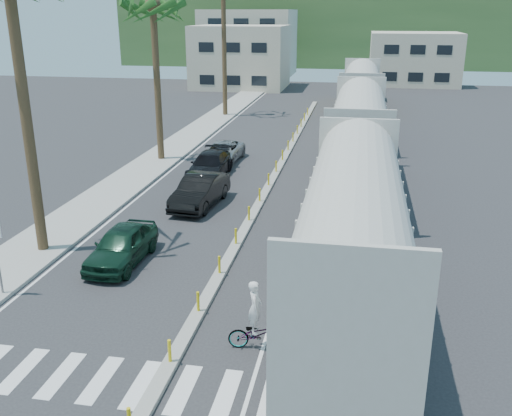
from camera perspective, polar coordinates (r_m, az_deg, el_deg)
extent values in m
plane|color=#28282B|center=(18.15, -7.53, -13.59)|extent=(140.00, 140.00, 0.00)
cube|color=gray|center=(42.82, -8.37, 5.82)|extent=(3.00, 90.00, 0.15)
cube|color=black|center=(43.58, 9.18, 5.95)|extent=(0.12, 100.00, 0.06)
cube|color=black|center=(43.58, 11.08, 5.84)|extent=(0.12, 100.00, 0.06)
cube|color=gray|center=(36.15, 2.02, 3.55)|extent=(0.45, 60.00, 0.15)
cylinder|color=yellow|center=(17.09, -8.64, -13.93)|extent=(0.10, 0.10, 0.70)
cylinder|color=yellow|center=(19.54, -5.81, -9.27)|extent=(0.10, 0.10, 0.70)
cylinder|color=yellow|center=(22.13, -3.69, -5.66)|extent=(0.10, 0.10, 0.70)
cylinder|color=yellow|center=(24.81, -2.03, -2.81)|extent=(0.10, 0.10, 0.70)
cylinder|color=yellow|center=(27.56, -0.71, -0.53)|extent=(0.10, 0.10, 0.70)
cylinder|color=yellow|center=(30.35, 0.37, 1.34)|extent=(0.10, 0.10, 0.70)
cylinder|color=yellow|center=(33.18, 1.27, 2.90)|extent=(0.10, 0.10, 0.70)
cylinder|color=yellow|center=(36.04, 2.02, 4.20)|extent=(0.10, 0.10, 0.70)
cylinder|color=yellow|center=(38.92, 2.67, 5.32)|extent=(0.10, 0.10, 0.70)
cylinder|color=yellow|center=(41.82, 3.23, 6.28)|extent=(0.10, 0.10, 0.70)
cylinder|color=yellow|center=(44.73, 3.72, 7.11)|extent=(0.10, 0.10, 0.70)
cylinder|color=yellow|center=(47.65, 4.15, 7.84)|extent=(0.10, 0.10, 0.70)
cylinder|color=yellow|center=(50.58, 4.53, 8.49)|extent=(0.10, 0.10, 0.70)
cylinder|color=yellow|center=(53.52, 4.88, 9.06)|extent=(0.10, 0.10, 0.70)
cylinder|color=yellow|center=(56.46, 5.18, 9.58)|extent=(0.10, 0.10, 0.70)
cube|color=silver|center=(16.59, -9.69, -17.18)|extent=(14.00, 2.20, 0.01)
cube|color=silver|center=(42.33, -6.17, 5.67)|extent=(0.12, 90.00, 0.01)
cube|color=silver|center=(40.74, 6.54, 5.12)|extent=(0.12, 90.00, 0.01)
cube|color=#B3B0A4|center=(17.33, 9.51, -5.19)|extent=(3.00, 12.88, 3.40)
cylinder|color=#B3B0A4|center=(16.71, 9.82, 0.13)|extent=(2.90, 12.58, 2.90)
cube|color=black|center=(18.33, 9.13, -11.48)|extent=(2.60, 12.88, 1.00)
cube|color=#B3B0A4|center=(31.62, 10.14, 5.91)|extent=(3.00, 12.88, 3.40)
cylinder|color=#B3B0A4|center=(31.29, 10.32, 8.94)|extent=(2.90, 12.58, 2.90)
cube|color=black|center=(32.19, 9.91, 2.09)|extent=(2.60, 12.88, 1.00)
cube|color=#B3B0A4|center=(46.37, 10.37, 10.04)|extent=(3.00, 12.88, 3.40)
cylinder|color=#B3B0A4|center=(46.14, 10.50, 12.12)|extent=(2.90, 12.58, 2.90)
cube|color=black|center=(46.75, 10.21, 7.37)|extent=(2.60, 12.88, 1.00)
cube|color=#4C4C4F|center=(62.44, 10.41, 10.77)|extent=(3.00, 17.00, 0.50)
cube|color=gold|center=(61.25, 10.49, 12.07)|extent=(2.70, 12.24, 2.60)
cube|color=gold|center=(67.96, 10.55, 12.99)|extent=(3.00, 3.74, 3.20)
cube|color=black|center=(62.52, 10.38, 10.23)|extent=(2.60, 13.60, 0.90)
cylinder|color=brown|center=(24.61, -21.93, 7.78)|extent=(0.44, 0.44, 11.00)
cylinder|color=brown|center=(39.11, -9.84, 11.84)|extent=(0.44, 0.44, 10.00)
sphere|color=#1E4E18|center=(38.82, -10.29, 19.39)|extent=(3.20, 3.20, 3.20)
cylinder|color=brown|center=(56.13, -3.20, 15.23)|extent=(0.44, 0.44, 12.00)
cube|color=#BDAF97|center=(78.34, -1.54, 14.87)|extent=(12.00, 10.00, 8.00)
cube|color=#BDAF97|center=(94.33, -0.72, 16.20)|extent=(14.00, 12.00, 10.00)
cube|color=#BDAF97|center=(85.00, 15.50, 14.20)|extent=(12.00, 10.00, 7.00)
cube|color=#385628|center=(114.65, 8.18, 17.03)|extent=(80.00, 20.00, 12.00)
imported|color=#0F2F20|center=(23.78, -13.28, -3.65)|extent=(1.95, 4.54, 1.53)
imported|color=black|center=(30.06, -5.61, 1.71)|extent=(2.69, 5.31, 1.64)
imported|color=black|center=(35.35, -4.65, 4.28)|extent=(2.21, 5.25, 1.51)
imported|color=#9B9D9F|center=(39.01, -3.41, 5.61)|extent=(2.71, 5.10, 1.36)
imported|color=#9EA0A5|center=(17.70, 0.23, -12.47)|extent=(1.18, 2.03, 0.97)
imported|color=silver|center=(17.26, -0.09, -9.87)|extent=(0.73, 0.58, 1.68)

